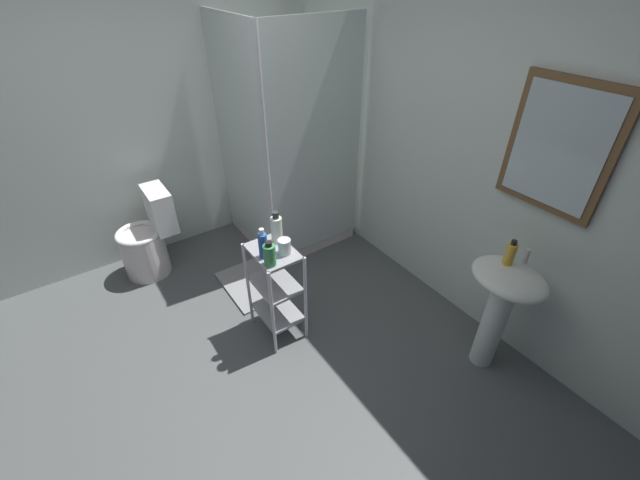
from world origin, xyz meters
TOP-DOWN VIEW (x-y plane):
  - ground_plane at (0.00, 0.00)m, footprint 4.20×4.20m
  - wall_back at (0.01, 1.85)m, footprint 4.20×0.14m
  - wall_left at (-1.85, 0.00)m, footprint 0.10×4.20m
  - shower_stall at (-1.23, 1.19)m, footprint 0.92×0.92m
  - pedestal_sink at (0.82, 1.52)m, footprint 0.46×0.37m
  - sink_faucet at (0.82, 1.64)m, footprint 0.03×0.03m
  - toilet at (-1.48, -0.05)m, footprint 0.37×0.49m
  - storage_cart at (-0.23, 0.50)m, footprint 0.38×0.28m
  - hand_soap_bottle at (0.76, 1.55)m, footprint 0.06×0.06m
  - body_wash_bottle_green at (-0.11, 0.42)m, footprint 0.08×0.08m
  - shampoo_bottle_blue at (-0.21, 0.43)m, footprint 0.06×0.06m
  - lotion_bottle_white at (-0.31, 0.58)m, footprint 0.08×0.08m
  - rinse_cup at (-0.16, 0.56)m, footprint 0.08×0.08m
  - bath_mat at (-0.80, 0.54)m, footprint 0.60×0.40m

SIDE VIEW (x-z plane):
  - ground_plane at x=0.00m, z-range -0.02..0.00m
  - bath_mat at x=-0.80m, z-range 0.00..0.02m
  - toilet at x=-1.48m, z-range -0.07..0.69m
  - storage_cart at x=-0.23m, z-range 0.07..0.81m
  - shower_stall at x=-1.23m, z-range -0.54..1.46m
  - pedestal_sink at x=0.82m, z-range 0.17..0.98m
  - rinse_cup at x=-0.16m, z-range 0.74..0.84m
  - body_wash_bottle_green at x=-0.11m, z-range 0.73..0.90m
  - shampoo_bottle_blue at x=-0.21m, z-range 0.73..0.94m
  - lotion_bottle_white at x=-0.31m, z-range 0.73..0.95m
  - sink_faucet at x=0.82m, z-range 0.81..0.91m
  - hand_soap_bottle at x=0.76m, z-range 0.80..0.97m
  - wall_left at x=-1.85m, z-range 0.00..2.50m
  - wall_back at x=0.01m, z-range 0.00..2.50m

